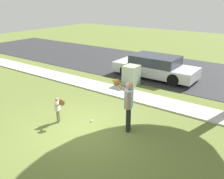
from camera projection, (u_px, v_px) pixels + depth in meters
ground_plane at (136, 98)px, 11.02m from camera, size 48.00×48.00×0.00m
sidewalk_strip at (137, 96)px, 11.08m from camera, size 36.00×1.20×0.06m
road_surface at (178, 71)px, 14.90m from camera, size 36.00×6.80×0.02m
person_adult at (128, 101)px, 7.97m from camera, size 0.84×0.58×1.74m
person_child at (59, 106)px, 8.60m from camera, size 0.52×0.32×0.99m
baseball at (92, 121)px, 8.89m from camera, size 0.07×0.07×0.07m
utility_cabinet at (131, 75)px, 12.45m from camera, size 0.69×0.76×1.02m
parked_sedan_silver at (155, 67)px, 13.59m from camera, size 4.60×1.80×1.23m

